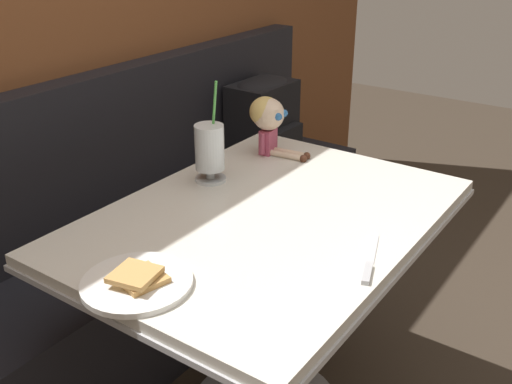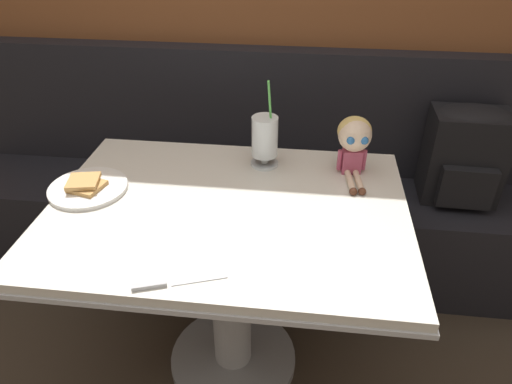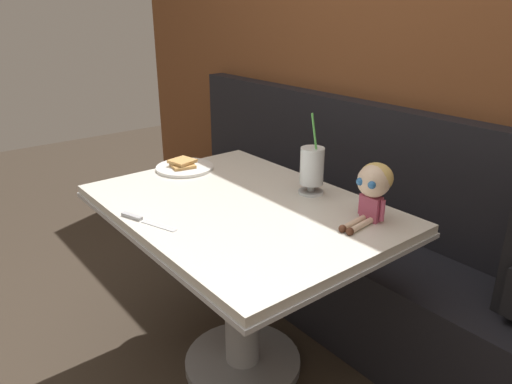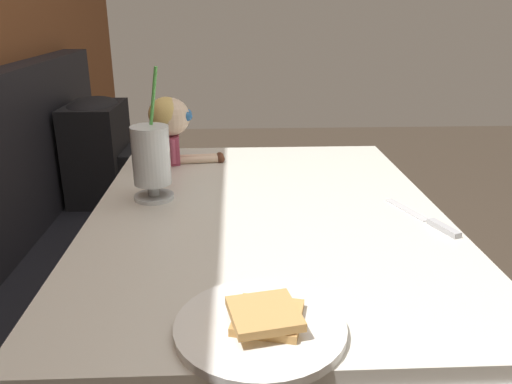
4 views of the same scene
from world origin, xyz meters
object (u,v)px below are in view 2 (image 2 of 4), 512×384
toast_plate (88,187)px  backpack (465,153)px  butter_knife (163,284)px  milkshake_glass (265,139)px  seated_doll (355,138)px

toast_plate → backpack: bearing=23.0°
butter_knife → backpack: 1.36m
milkshake_glass → seated_doll: size_ratio=1.41×
seated_doll → backpack: size_ratio=0.55×
milkshake_glass → seated_doll: milkshake_glass is taller
toast_plate → backpack: (1.33, 0.56, -0.09)m
backpack → toast_plate: bearing=-157.0°
toast_plate → backpack: backpack is taller
butter_knife → seated_doll: bearing=51.6°
toast_plate → seated_doll: bearing=14.5°
toast_plate → milkshake_glass: size_ratio=0.79×
milkshake_glass → butter_knife: milkshake_glass is taller
milkshake_glass → butter_knife: 0.66m
seated_doll → backpack: bearing=35.6°
toast_plate → seated_doll: (0.85, 0.22, 0.12)m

